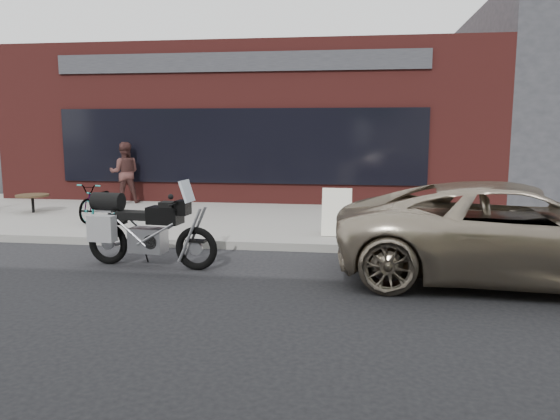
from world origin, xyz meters
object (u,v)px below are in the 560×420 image
object	(u,v)px
minivan	(517,233)
sandwich_sign	(337,211)
motorcycle	(141,229)
cafe_table	(32,196)
cafe_patron_left	(125,173)
bicycle_front	(100,201)

from	to	relation	value
minivan	sandwich_sign	bearing A→B (deg)	52.41
motorcycle	sandwich_sign	xyz separation A→B (m)	(2.99, 2.33, -0.01)
motorcycle	cafe_table	distance (m)	5.99
minivan	cafe_patron_left	size ratio (longest dim) A/B	3.09
motorcycle	bicycle_front	world-z (taller)	motorcycle
sandwich_sign	motorcycle	bearing A→B (deg)	-141.24
minivan	cafe_patron_left	world-z (taller)	cafe_patron_left
bicycle_front	sandwich_sign	distance (m)	5.38
bicycle_front	cafe_table	distance (m)	2.25
cafe_table	cafe_patron_left	size ratio (longest dim) A/B	0.46
cafe_patron_left	minivan	bearing A→B (deg)	125.45
cafe_table	motorcycle	bearing A→B (deg)	-42.33
cafe_table	cafe_patron_left	bearing A→B (deg)	52.15
sandwich_sign	cafe_table	xyz separation A→B (m)	(-7.41, 1.70, -0.05)
minivan	sandwich_sign	world-z (taller)	minivan
motorcycle	cafe_patron_left	distance (m)	6.66
bicycle_front	sandwich_sign	bearing A→B (deg)	-5.31
motorcycle	bicycle_front	distance (m)	4.01
motorcycle	minivan	world-z (taller)	minivan
minivan	bicycle_front	world-z (taller)	minivan
sandwich_sign	cafe_patron_left	xyz separation A→B (m)	(-5.90, 3.64, 0.38)
bicycle_front	sandwich_sign	size ratio (longest dim) A/B	1.77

